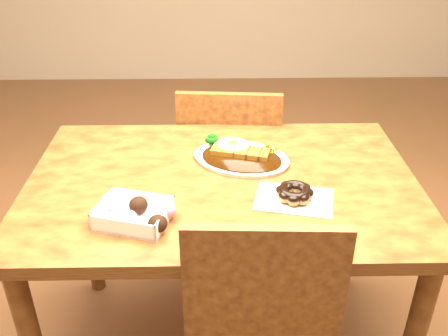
{
  "coord_description": "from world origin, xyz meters",
  "views": [
    {
      "loc": [
        -0.02,
        -1.32,
        1.55
      ],
      "look_at": [
        0.0,
        -0.04,
        0.81
      ],
      "focal_mm": 40.0,
      "sensor_mm": 36.0,
      "label": 1
    }
  ],
  "objects_px": {
    "katsu_curry_plate": "(240,155)",
    "pon_de_ring": "(295,193)",
    "table": "(222,206)",
    "chair_far": "(230,169)",
    "donut_box": "(133,213)"
  },
  "relations": [
    {
      "from": "chair_far",
      "to": "pon_de_ring",
      "type": "height_order",
      "value": "chair_far"
    },
    {
      "from": "table",
      "to": "donut_box",
      "type": "distance_m",
      "value": 0.35
    },
    {
      "from": "chair_far",
      "to": "pon_de_ring",
      "type": "distance_m",
      "value": 0.73
    },
    {
      "from": "katsu_curry_plate",
      "to": "pon_de_ring",
      "type": "height_order",
      "value": "katsu_curry_plate"
    },
    {
      "from": "table",
      "to": "chair_far",
      "type": "height_order",
      "value": "chair_far"
    },
    {
      "from": "table",
      "to": "donut_box",
      "type": "bearing_deg",
      "value": -138.58
    },
    {
      "from": "chair_far",
      "to": "katsu_curry_plate",
      "type": "xyz_separation_m",
      "value": [
        0.02,
        -0.41,
        0.29
      ]
    },
    {
      "from": "donut_box",
      "to": "pon_de_ring",
      "type": "height_order",
      "value": "donut_box"
    },
    {
      "from": "chair_far",
      "to": "donut_box",
      "type": "distance_m",
      "value": 0.85
    },
    {
      "from": "katsu_curry_plate",
      "to": "chair_far",
      "type": "bearing_deg",
      "value": 92.53
    },
    {
      "from": "table",
      "to": "donut_box",
      "type": "xyz_separation_m",
      "value": [
        -0.24,
        -0.21,
        0.13
      ]
    },
    {
      "from": "table",
      "to": "pon_de_ring",
      "type": "height_order",
      "value": "pon_de_ring"
    },
    {
      "from": "katsu_curry_plate",
      "to": "donut_box",
      "type": "height_order",
      "value": "katsu_curry_plate"
    },
    {
      "from": "katsu_curry_plate",
      "to": "pon_de_ring",
      "type": "distance_m",
      "value": 0.28
    },
    {
      "from": "katsu_curry_plate",
      "to": "donut_box",
      "type": "xyz_separation_m",
      "value": [
        -0.3,
        -0.34,
        0.01
      ]
    }
  ]
}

